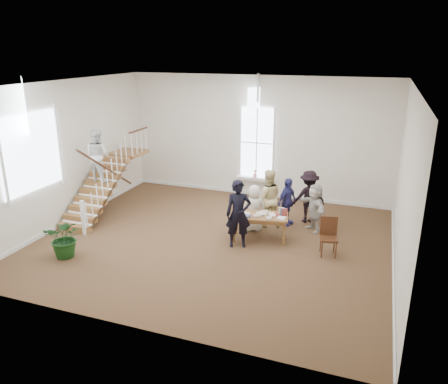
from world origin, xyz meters
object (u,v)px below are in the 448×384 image
at_px(person_yellow, 268,198).
at_px(woman_cluster_c, 315,208).
at_px(elderly_woman, 254,208).
at_px(floor_plant, 65,238).
at_px(woman_cluster_b, 309,197).
at_px(woman_cluster_a, 287,202).
at_px(library_table, 260,218).
at_px(police_officer, 238,214).
at_px(side_chair, 329,234).

xyz_separation_m(person_yellow, woman_cluster_c, (1.46, 0.11, -0.17)).
xyz_separation_m(elderly_woman, floor_plant, (-4.28, -3.47, -0.17)).
bearing_deg(woman_cluster_b, woman_cluster_a, 6.40).
xyz_separation_m(woman_cluster_b, floor_plant, (-5.73, -4.73, -0.31)).
xyz_separation_m(woman_cluster_b, woman_cluster_c, (0.30, -0.65, -0.11)).
bearing_deg(library_table, person_yellow, 81.32).
height_order(library_table, woman_cluster_c, woman_cluster_c).
distance_m(police_officer, woman_cluster_c, 2.64).
bearing_deg(woman_cluster_b, police_officer, 27.71).
relative_size(person_yellow, woman_cluster_b, 1.07).
bearing_deg(person_yellow, elderly_woman, 35.94).
height_order(elderly_woman, floor_plant, elderly_woman).
bearing_deg(side_chair, library_table, 158.94).
bearing_deg(woman_cluster_c, side_chair, -14.18).
distance_m(library_table, woman_cluster_a, 1.51).
bearing_deg(woman_cluster_c, person_yellow, -122.54).
bearing_deg(library_table, floor_plant, -159.44).
bearing_deg(side_chair, person_yellow, 133.01).
xyz_separation_m(woman_cluster_c, floor_plant, (-6.03, -4.08, -0.20)).
height_order(woman_cluster_b, side_chair, woman_cluster_b).
height_order(woman_cluster_a, floor_plant, woman_cluster_a).
bearing_deg(woman_cluster_b, floor_plant, 9.07).
bearing_deg(woman_cluster_b, woman_cluster_c, 84.30).
relative_size(elderly_woman, woman_cluster_c, 0.96).
height_order(police_officer, woman_cluster_a, police_officer).
xyz_separation_m(elderly_woman, woman_cluster_a, (0.86, 0.81, 0.04)).
relative_size(police_officer, person_yellow, 1.06).
bearing_deg(person_yellow, woman_cluster_c, 161.18).
xyz_separation_m(elderly_woman, woman_cluster_c, (1.76, 0.61, 0.03)).
relative_size(police_officer, floor_plant, 1.75).
bearing_deg(floor_plant, woman_cluster_c, 34.09).
bearing_deg(library_table, woman_cluster_c, 29.68).
distance_m(library_table, elderly_woman, 0.70).
bearing_deg(police_officer, library_table, 33.31).
bearing_deg(woman_cluster_a, woman_cluster_b, -31.36).
height_order(library_table, side_chair, side_chair).
distance_m(police_officer, woman_cluster_b, 2.95).
xyz_separation_m(elderly_woman, person_yellow, (0.30, 0.50, 0.19)).
height_order(woman_cluster_b, floor_plant, woman_cluster_b).
xyz_separation_m(library_table, elderly_woman, (-0.35, 0.61, 0.04)).
bearing_deg(side_chair, elderly_woman, 146.26).
distance_m(woman_cluster_b, floor_plant, 7.44).
bearing_deg(person_yellow, police_officer, 54.03).
distance_m(elderly_woman, side_chair, 2.54).
distance_m(person_yellow, side_chair, 2.52).
height_order(woman_cluster_a, side_chair, woman_cluster_a).
bearing_deg(police_officer, floor_plant, -173.60).
bearing_deg(elderly_woman, floor_plant, 23.25).
bearing_deg(person_yellow, floor_plant, 17.88).
bearing_deg(elderly_woman, side_chair, 143.72).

